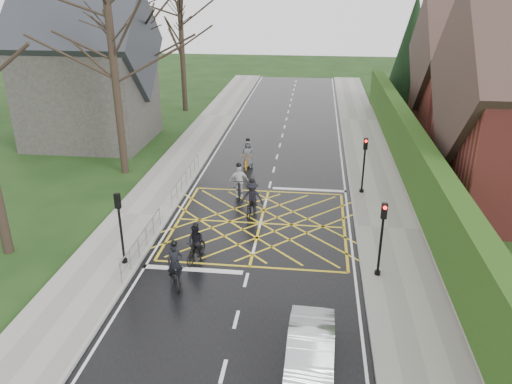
% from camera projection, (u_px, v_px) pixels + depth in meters
% --- Properties ---
extents(ground, '(120.00, 120.00, 0.00)m').
position_uv_depth(ground, '(260.00, 223.00, 24.06)').
color(ground, black).
rests_on(ground, ground).
extents(road, '(9.00, 80.00, 0.01)m').
position_uv_depth(road, '(260.00, 223.00, 24.06)').
color(road, black).
rests_on(road, ground).
extents(sidewalk_right, '(3.00, 80.00, 0.15)m').
position_uv_depth(sidewalk_right, '(387.00, 229.00, 23.37)').
color(sidewalk_right, gray).
rests_on(sidewalk_right, ground).
extents(sidewalk_left, '(3.00, 80.00, 0.15)m').
position_uv_depth(sidewalk_left, '(140.00, 216.00, 24.69)').
color(sidewalk_left, gray).
rests_on(sidewalk_left, ground).
extents(stone_wall, '(0.50, 38.00, 0.70)m').
position_uv_depth(stone_wall, '(406.00, 179.00, 28.56)').
color(stone_wall, slate).
rests_on(stone_wall, ground).
extents(hedge, '(0.90, 38.00, 2.80)m').
position_uv_depth(hedge, '(410.00, 150.00, 27.88)').
color(hedge, '#193B10').
rests_on(hedge, stone_wall).
extents(house_far, '(9.80, 8.80, 10.30)m').
position_uv_depth(house_far, '(484.00, 75.00, 37.21)').
color(house_far, maroon).
rests_on(house_far, ground).
extents(conifer, '(4.60, 4.60, 10.00)m').
position_uv_depth(conifer, '(412.00, 51.00, 44.72)').
color(conifer, black).
rests_on(conifer, ground).
extents(church, '(8.80, 7.80, 11.00)m').
position_uv_depth(church, '(86.00, 73.00, 34.60)').
color(church, '#2D2B28').
rests_on(church, ground).
extents(tree_near, '(9.24, 9.24, 11.44)m').
position_uv_depth(tree_near, '(111.00, 38.00, 27.46)').
color(tree_near, black).
rests_on(tree_near, ground).
extents(tree_mid, '(10.08, 10.08, 12.48)m').
position_uv_depth(tree_mid, '(140.00, 15.00, 34.60)').
color(tree_mid, black).
rests_on(tree_mid, ground).
extents(tree_far, '(8.40, 8.40, 10.40)m').
position_uv_depth(tree_far, '(181.00, 27.00, 42.41)').
color(tree_far, black).
rests_on(tree_far, ground).
extents(railing_south, '(0.05, 5.04, 1.03)m').
position_uv_depth(railing_south, '(142.00, 238.00, 21.06)').
color(railing_south, slate).
rests_on(railing_south, ground).
extents(railing_north, '(0.05, 6.04, 1.03)m').
position_uv_depth(railing_north, '(186.00, 175.00, 27.92)').
color(railing_north, slate).
rests_on(railing_north, ground).
extents(traffic_light_ne, '(0.24, 0.31, 3.21)m').
position_uv_depth(traffic_light_ne, '(364.00, 166.00, 26.69)').
color(traffic_light_ne, black).
rests_on(traffic_light_ne, ground).
extents(traffic_light_se, '(0.24, 0.31, 3.21)m').
position_uv_depth(traffic_light_se, '(381.00, 240.00, 19.01)').
color(traffic_light_se, black).
rests_on(traffic_light_se, ground).
extents(traffic_light_sw, '(0.24, 0.31, 3.21)m').
position_uv_depth(traffic_light_sw, '(121.00, 229.00, 19.86)').
color(traffic_light_sw, black).
rests_on(traffic_light_sw, ground).
extents(cyclist_rear, '(1.38, 1.99, 1.84)m').
position_uv_depth(cyclist_rear, '(175.00, 270.00, 19.06)').
color(cyclist_rear, black).
rests_on(cyclist_rear, ground).
extents(cyclist_back, '(0.87, 1.76, 1.70)m').
position_uv_depth(cyclist_back, '(196.00, 246.00, 20.66)').
color(cyclist_back, black).
rests_on(cyclist_back, ground).
extents(cyclist_mid, '(1.19, 2.01, 1.90)m').
position_uv_depth(cyclist_mid, '(252.00, 201.00, 24.78)').
color(cyclist_mid, black).
rests_on(cyclist_mid, ground).
extents(cyclist_front, '(1.11, 2.01, 1.94)m').
position_uv_depth(cyclist_front, '(239.00, 185.00, 26.75)').
color(cyclist_front, black).
rests_on(cyclist_front, ground).
extents(cyclist_lead, '(0.85, 1.94, 1.88)m').
position_uv_depth(cyclist_lead, '(248.00, 157.00, 31.12)').
color(cyclist_lead, '#B97816').
rests_on(cyclist_lead, ground).
extents(car, '(1.48, 3.99, 1.30)m').
position_uv_depth(car, '(310.00, 353.00, 14.69)').
color(car, '#B2B5B9').
rests_on(car, ground).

